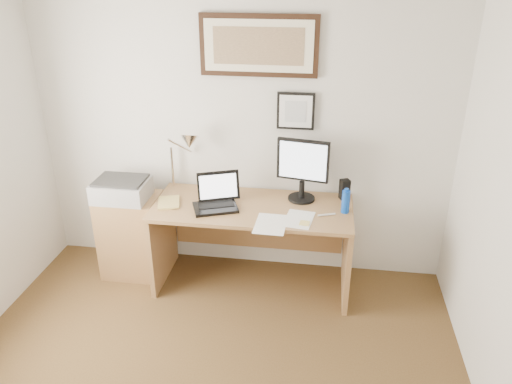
% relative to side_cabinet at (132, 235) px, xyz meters
% --- Properties ---
extents(wall_back, '(3.50, 0.02, 2.50)m').
position_rel_side_cabinet_xyz_m(wall_back, '(0.92, 0.32, 0.89)').
color(wall_back, silver).
rests_on(wall_back, ground).
extents(side_cabinet, '(0.50, 0.40, 0.73)m').
position_rel_side_cabinet_xyz_m(side_cabinet, '(0.00, 0.00, 0.00)').
color(side_cabinet, olive).
rests_on(side_cabinet, floor).
extents(water_bottle, '(0.06, 0.06, 0.18)m').
position_rel_side_cabinet_xyz_m(water_bottle, '(1.80, -0.05, 0.48)').
color(water_bottle, '#0D43B4').
rests_on(water_bottle, desk).
extents(bottle_cap, '(0.03, 0.03, 0.02)m').
position_rel_side_cabinet_xyz_m(bottle_cap, '(1.80, -0.05, 0.58)').
color(bottle_cap, '#0D43B4').
rests_on(bottle_cap, water_bottle).
extents(speaker, '(0.09, 0.09, 0.17)m').
position_rel_side_cabinet_xyz_m(speaker, '(1.80, 0.20, 0.47)').
color(speaker, black).
rests_on(speaker, desk).
extents(paper_sheet_a, '(0.24, 0.34, 0.00)m').
position_rel_side_cabinet_xyz_m(paper_sheet_a, '(1.25, -0.33, 0.39)').
color(paper_sheet_a, white).
rests_on(paper_sheet_a, desk).
extents(paper_sheet_b, '(0.25, 0.32, 0.00)m').
position_rel_side_cabinet_xyz_m(paper_sheet_b, '(1.45, -0.22, 0.39)').
color(paper_sheet_b, white).
rests_on(paper_sheet_b, desk).
extents(sticky_pad, '(0.08, 0.08, 0.01)m').
position_rel_side_cabinet_xyz_m(sticky_pad, '(1.50, -0.29, 0.39)').
color(sticky_pad, '#E7D06D').
rests_on(sticky_pad, desk).
extents(marker_pen, '(0.14, 0.06, 0.02)m').
position_rel_side_cabinet_xyz_m(marker_pen, '(1.66, -0.13, 0.39)').
color(marker_pen, silver).
rests_on(marker_pen, desk).
extents(book, '(0.23, 0.27, 0.02)m').
position_rel_side_cabinet_xyz_m(book, '(0.31, -0.13, 0.39)').
color(book, tan).
rests_on(book, desk).
extents(desk, '(1.60, 0.70, 0.75)m').
position_rel_side_cabinet_xyz_m(desk, '(1.07, 0.04, 0.15)').
color(desk, olive).
rests_on(desk, floor).
extents(laptop, '(0.40, 0.41, 0.26)m').
position_rel_side_cabinet_xyz_m(laptop, '(0.79, -0.09, 0.44)').
color(laptop, black).
rests_on(laptop, desk).
extents(lcd_monitor, '(0.42, 0.22, 0.52)m').
position_rel_side_cabinet_xyz_m(lcd_monitor, '(1.45, 0.12, 0.68)').
color(lcd_monitor, black).
rests_on(lcd_monitor, desk).
extents(printer, '(0.44, 0.34, 0.18)m').
position_rel_side_cabinet_xyz_m(printer, '(-0.03, -0.03, 0.45)').
color(printer, '#9E9EA0').
rests_on(printer, side_cabinet).
extents(desk_lamp, '(0.29, 0.27, 0.53)m').
position_rel_side_cabinet_xyz_m(desk_lamp, '(0.51, 0.13, 0.82)').
color(desk_lamp, white).
rests_on(desk_lamp, desk).
extents(picture_large, '(0.92, 0.04, 0.47)m').
position_rel_side_cabinet_xyz_m(picture_large, '(1.07, 0.29, 1.59)').
color(picture_large, black).
rests_on(picture_large, wall_back).
extents(picture_small, '(0.30, 0.03, 0.30)m').
position_rel_side_cabinet_xyz_m(picture_small, '(1.37, 0.29, 1.09)').
color(picture_small, black).
rests_on(picture_small, wall_back).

